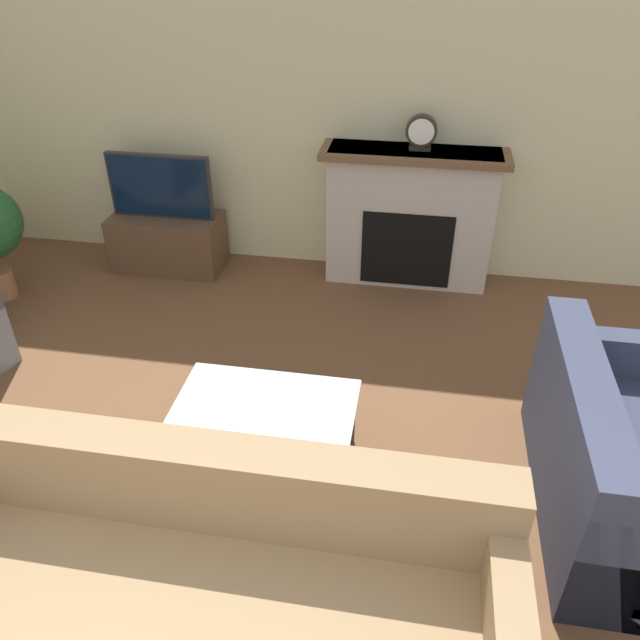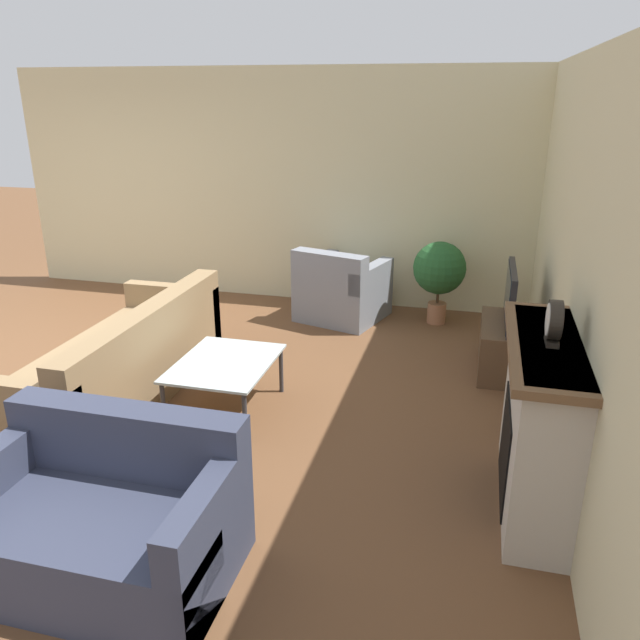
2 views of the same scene
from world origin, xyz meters
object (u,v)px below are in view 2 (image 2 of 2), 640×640
object	(u,v)px
coffee_table	(225,366)
potted_plant	(439,270)
armchair_by_window	(341,293)
tv	(510,296)
couch_loveseat	(106,522)
mantel_clock	(554,322)
couch_sectional	(118,366)

from	to	relation	value
coffee_table	potted_plant	size ratio (longest dim) A/B	1.02
potted_plant	armchair_by_window	bearing A→B (deg)	-83.02
tv	couch_loveseat	xyz separation A→B (m)	(3.16, -2.10, -0.42)
tv	armchair_by_window	bearing A→B (deg)	-119.55
tv	couch_loveseat	world-z (taller)	tv
coffee_table	mantel_clock	world-z (taller)	mantel_clock
tv	mantel_clock	xyz separation A→B (m)	(2.02, 0.13, 0.49)
coffee_table	mantel_clock	xyz separation A→B (m)	(0.66, 2.30, 0.82)
couch_loveseat	potted_plant	world-z (taller)	potted_plant
tv	potted_plant	world-z (taller)	tv
tv	couch_loveseat	bearing A→B (deg)	-33.53
coffee_table	potted_plant	distance (m)	2.89
tv	couch_sectional	bearing A→B (deg)	-66.26
tv	couch_sectional	distance (m)	3.43
coffee_table	couch_loveseat	bearing A→B (deg)	2.26
couch_sectional	couch_loveseat	size ratio (longest dim) A/B	1.71
couch_loveseat	armchair_by_window	distance (m)	4.17
armchair_by_window	coffee_table	size ratio (longest dim) A/B	1.12
couch_loveseat	potted_plant	bearing A→B (deg)	71.90
couch_loveseat	armchair_by_window	xyz separation A→B (m)	(-4.16, 0.34, 0.01)
couch_loveseat	potted_plant	xyz separation A→B (m)	(-4.29, 1.40, 0.31)
armchair_by_window	mantel_clock	world-z (taller)	mantel_clock
couch_loveseat	couch_sectional	bearing A→B (deg)	119.70
coffee_table	potted_plant	world-z (taller)	potted_plant
coffee_table	mantel_clock	size ratio (longest dim) A/B	3.64
couch_sectional	mantel_clock	xyz separation A→B (m)	(0.64, 3.25, 0.93)
couch_loveseat	coffee_table	xyz separation A→B (m)	(-1.81, -0.07, 0.10)
couch_sectional	armchair_by_window	world-z (taller)	same
potted_plant	tv	bearing A→B (deg)	31.76
couch_sectional	potted_plant	xyz separation A→B (m)	(-2.49, 2.42, 0.32)
mantel_clock	couch_sectional	bearing A→B (deg)	-101.20
couch_sectional	tv	bearing A→B (deg)	113.74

